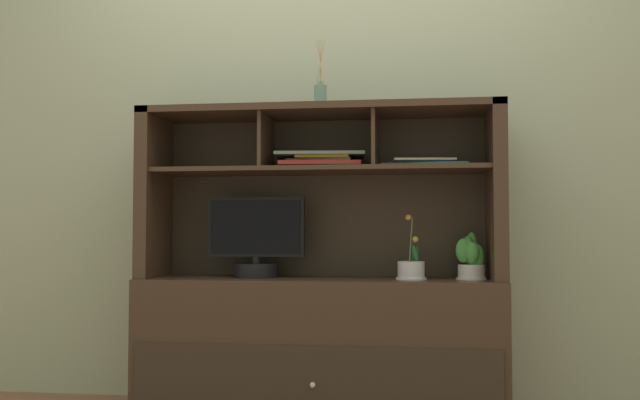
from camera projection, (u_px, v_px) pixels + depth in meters
back_wall at (327, 108)px, 3.38m from camera, size 6.00×0.02×2.80m
media_console at (320, 316)px, 3.10m from camera, size 1.59×0.46×1.36m
tv_monitor at (256, 243)px, 3.16m from camera, size 0.44×0.19×0.36m
potted_orchid at (411, 270)px, 3.01m from camera, size 0.13×0.13×0.28m
potted_fern at (471, 258)px, 3.02m from camera, size 0.13×0.13×0.20m
magazine_stack_left at (321, 161)px, 3.14m from camera, size 0.42×0.27×0.07m
magazine_stack_centre at (425, 164)px, 3.12m from camera, size 0.39×0.24×0.04m
diffuser_bottle at (320, 96)px, 3.16m from camera, size 0.06×0.06×0.32m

